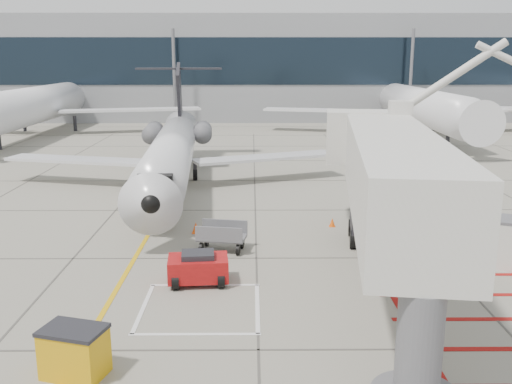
{
  "coord_description": "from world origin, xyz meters",
  "views": [
    {
      "loc": [
        -0.18,
        -19.51,
        8.56
      ],
      "look_at": [
        0.0,
        6.0,
        2.5
      ],
      "focal_mm": 40.0,
      "sensor_mm": 36.0,
      "label": 1
    }
  ],
  "objects_px": {
    "spill_bin": "(74,352)",
    "pushback_tug": "(198,267)",
    "jet_bridge": "(394,192)",
    "regional_jet": "(168,135)"
  },
  "relations": [
    {
      "from": "spill_bin",
      "to": "pushback_tug",
      "type": "bearing_deg",
      "value": 83.1
    },
    {
      "from": "pushback_tug",
      "to": "spill_bin",
      "type": "xyz_separation_m",
      "value": [
        -2.78,
        -6.54,
        0.04
      ]
    },
    {
      "from": "jet_bridge",
      "to": "pushback_tug",
      "type": "height_order",
      "value": "jet_bridge"
    },
    {
      "from": "pushback_tug",
      "to": "spill_bin",
      "type": "height_order",
      "value": "spill_bin"
    },
    {
      "from": "jet_bridge",
      "to": "regional_jet",
      "type": "bearing_deg",
      "value": 131.33
    },
    {
      "from": "regional_jet",
      "to": "jet_bridge",
      "type": "relative_size",
      "value": 1.52
    },
    {
      "from": "pushback_tug",
      "to": "spill_bin",
      "type": "bearing_deg",
      "value": -118.21
    },
    {
      "from": "regional_jet",
      "to": "jet_bridge",
      "type": "height_order",
      "value": "jet_bridge"
    },
    {
      "from": "pushback_tug",
      "to": "jet_bridge",
      "type": "bearing_deg",
      "value": -15.5
    },
    {
      "from": "regional_jet",
      "to": "pushback_tug",
      "type": "relative_size",
      "value": 13.14
    }
  ]
}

